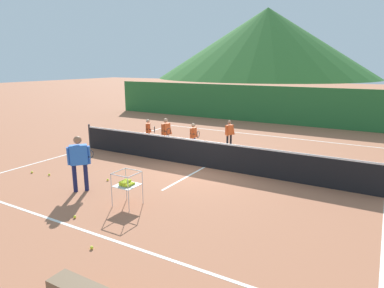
{
  "coord_description": "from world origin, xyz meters",
  "views": [
    {
      "loc": [
        5.4,
        -10.19,
        3.6
      ],
      "look_at": [
        -0.25,
        -0.45,
        0.92
      ],
      "focal_mm": 31.57,
      "sensor_mm": 36.0,
      "label": 1
    }
  ],
  "objects": [
    {
      "name": "student_0",
      "position": [
        -3.66,
        1.57,
        0.73
      ],
      "size": [
        0.61,
        0.49,
        1.22
      ],
      "color": "silver",
      "rests_on": "ground"
    },
    {
      "name": "student_2",
      "position": [
        -1.46,
        1.77,
        0.72
      ],
      "size": [
        0.45,
        0.56,
        1.19
      ],
      "color": "navy",
      "rests_on": "ground"
    },
    {
      "name": "tennis_ball_0",
      "position": [
        -0.76,
        -5.16,
        0.03
      ],
      "size": [
        0.07,
        0.07,
        0.07
      ],
      "primitive_type": "sphere",
      "color": "yellow",
      "rests_on": "ground"
    },
    {
      "name": "line_sideline_west",
      "position": [
        -5.67,
        0.0,
        0.0
      ],
      "size": [
        0.08,
        11.89,
        0.01
      ],
      "primitive_type": "cube",
      "color": "white",
      "rests_on": "ground"
    },
    {
      "name": "ground_plane",
      "position": [
        0.0,
        0.0,
        0.0
      ],
      "size": [
        120.0,
        120.0,
        0.0
      ],
      "primitive_type": "plane",
      "color": "#A86647"
    },
    {
      "name": "tennis_ball_5",
      "position": [
        -4.0,
        -3.4,
        0.03
      ],
      "size": [
        0.07,
        0.07,
        0.07
      ],
      "primitive_type": "sphere",
      "color": "yellow",
      "rests_on": "ground"
    },
    {
      "name": "tennis_net",
      "position": [
        0.0,
        0.0,
        0.5
      ],
      "size": [
        11.42,
        0.08,
        1.05
      ],
      "color": "#333338",
      "rests_on": "ground"
    },
    {
      "name": "line_service_center",
      "position": [
        0.0,
        0.0,
        0.0
      ],
      "size": [
        0.08,
        5.27,
        0.01
      ],
      "primitive_type": "cube",
      "color": "white",
      "rests_on": "ground"
    },
    {
      "name": "student_1",
      "position": [
        -2.56,
        1.35,
        0.82
      ],
      "size": [
        0.41,
        0.65,
        1.37
      ],
      "color": "silver",
      "rests_on": "ground"
    },
    {
      "name": "tennis_ball_3",
      "position": [
        -4.73,
        -3.52,
        0.03
      ],
      "size": [
        0.07,
        0.07,
        0.07
      ],
      "primitive_type": "sphere",
      "color": "yellow",
      "rests_on": "ground"
    },
    {
      "name": "line_baseline_near",
      "position": [
        0.0,
        -5.49,
        0.0
      ],
      "size": [
        11.33,
        0.08,
        0.01
      ],
      "primitive_type": "cube",
      "color": "white",
      "rests_on": "ground"
    },
    {
      "name": "ball_cart",
      "position": [
        -0.18,
        -3.93,
        0.6
      ],
      "size": [
        0.58,
        0.58,
        0.9
      ],
      "color": "#B7B7BC",
      "rests_on": "ground"
    },
    {
      "name": "tennis_ball_2",
      "position": [
        -1.96,
        -2.8,
        0.03
      ],
      "size": [
        0.07,
        0.07,
        0.07
      ],
      "primitive_type": "sphere",
      "color": "yellow",
      "rests_on": "ground"
    },
    {
      "name": "instructor",
      "position": [
        -2.01,
        -3.82,
        0.98
      ],
      "size": [
        0.59,
        0.79,
        1.63
      ],
      "color": "#191E4C",
      "rests_on": "ground"
    },
    {
      "name": "student_3",
      "position": [
        -0.37,
        2.99,
        0.74
      ],
      "size": [
        0.32,
        0.5,
        1.23
      ],
      "color": "black",
      "rests_on": "ground"
    },
    {
      "name": "tennis_ball_4",
      "position": [
        0.63,
        -5.96,
        0.03
      ],
      "size": [
        0.07,
        0.07,
        0.07
      ],
      "primitive_type": "sphere",
      "color": "yellow",
      "rests_on": "ground"
    },
    {
      "name": "windscreen_fence",
      "position": [
        0.0,
        10.17,
        1.14
      ],
      "size": [
        24.93,
        0.08,
        2.29
      ],
      "primitive_type": "cube",
      "color": "#286B33",
      "rests_on": "ground"
    },
    {
      "name": "hill_0",
      "position": [
        -23.19,
        77.05,
        8.68
      ],
      "size": [
        55.11,
        55.11,
        17.35
      ],
      "primitive_type": "cone",
      "color": "#2D6628",
      "rests_on": "ground"
    },
    {
      "name": "line_baseline_far",
      "position": [
        0.0,
        6.4,
        0.0
      ],
      "size": [
        11.33,
        0.08,
        0.01
      ],
      "primitive_type": "cube",
      "color": "white",
      "rests_on": "ground"
    }
  ]
}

